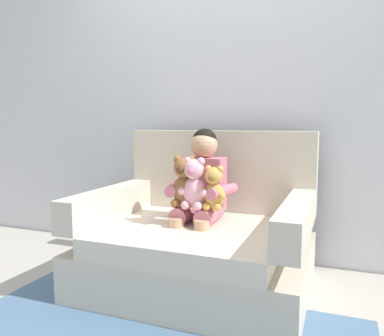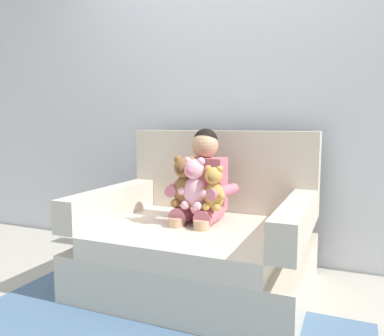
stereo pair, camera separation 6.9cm
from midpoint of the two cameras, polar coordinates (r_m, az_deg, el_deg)
name	(u,v)px [view 1 (the left image)]	position (r m, az deg, el deg)	size (l,w,h in m)	color
ground_plane	(198,288)	(2.50, 0.04, -17.32)	(8.00, 8.00, 0.00)	#ADA89E
back_wall	(231,85)	(2.97, 5.13, 12.13)	(6.00, 0.10, 2.60)	silver
armchair	(201,240)	(2.44, 0.51, -10.63)	(1.31, 1.04, 0.96)	beige
seated_child	(200,188)	(2.41, 0.44, -2.91)	(0.45, 0.39, 0.82)	#C66B7F
plush_brown	(184,183)	(2.31, -2.06, -2.25)	(0.19, 0.15, 0.31)	brown
plush_honey	(214,189)	(2.24, 2.38, -3.15)	(0.16, 0.13, 0.26)	gold
plush_pink	(194,185)	(2.27, -0.55, -2.49)	(0.18, 0.15, 0.31)	#EAA8BC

